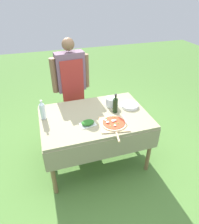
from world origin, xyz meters
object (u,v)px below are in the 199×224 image
(pizza_on_peel, at_px, (114,124))
(oil_bottle, at_px, (115,105))
(plate_stack, at_px, (130,105))
(person_cook, at_px, (71,81))
(water_bottle, at_px, (42,110))
(mixing_tub, at_px, (111,102))
(herb_container, at_px, (88,123))
(prep_table, at_px, (95,121))

(pizza_on_peel, height_order, oil_bottle, oil_bottle)
(plate_stack, bearing_deg, person_cook, 132.69)
(water_bottle, distance_m, mixing_tub, 0.92)
(pizza_on_peel, relative_size, oil_bottle, 1.98)
(herb_container, bearing_deg, plate_stack, 19.74)
(pizza_on_peel, relative_size, water_bottle, 2.04)
(water_bottle, xyz_separation_m, plate_stack, (1.15, -0.06, -0.10))
(person_cook, height_order, pizza_on_peel, person_cook)
(prep_table, relative_size, oil_bottle, 5.26)
(water_bottle, relative_size, herb_container, 1.25)
(oil_bottle, distance_m, water_bottle, 0.92)
(prep_table, distance_m, oil_bottle, 0.34)
(herb_container, distance_m, mixing_tub, 0.54)
(oil_bottle, bearing_deg, prep_table, 179.96)
(prep_table, height_order, oil_bottle, oil_bottle)
(pizza_on_peel, distance_m, plate_stack, 0.49)
(herb_container, xyz_separation_m, mixing_tub, (0.42, 0.34, 0.04))
(herb_container, bearing_deg, prep_table, 51.36)
(pizza_on_peel, distance_m, oil_bottle, 0.30)
(prep_table, xyz_separation_m, plate_stack, (0.53, 0.07, 0.11))
(oil_bottle, distance_m, mixing_tub, 0.18)
(mixing_tub, distance_m, plate_stack, 0.26)
(mixing_tub, height_order, plate_stack, mixing_tub)
(mixing_tub, bearing_deg, pizza_on_peel, -105.77)
(pizza_on_peel, bearing_deg, water_bottle, 164.02)
(prep_table, height_order, person_cook, person_cook)
(pizza_on_peel, bearing_deg, herb_container, 172.35)
(person_cook, relative_size, oil_bottle, 5.97)
(person_cook, xyz_separation_m, herb_container, (0.01, -0.96, -0.14))
(prep_table, height_order, water_bottle, water_bottle)
(prep_table, relative_size, plate_stack, 5.76)
(person_cook, distance_m, pizza_on_peel, 1.11)
(prep_table, bearing_deg, mixing_tub, 31.24)
(pizza_on_peel, height_order, herb_container, herb_container)
(oil_bottle, bearing_deg, herb_container, -158.37)
(pizza_on_peel, bearing_deg, mixing_tub, 84.46)
(mixing_tub, bearing_deg, prep_table, -148.76)
(water_bottle, bearing_deg, pizza_on_peel, -26.21)
(oil_bottle, xyz_separation_m, plate_stack, (0.24, 0.07, -0.09))
(water_bottle, xyz_separation_m, herb_container, (0.50, -0.30, -0.10))
(herb_container, bearing_deg, person_cook, 90.82)
(person_cook, height_order, water_bottle, person_cook)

